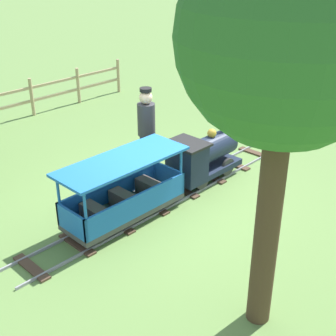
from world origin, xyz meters
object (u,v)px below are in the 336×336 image
Objects in this scene: locomotive at (202,156)px; conductor_person at (146,126)px; oak_tree_far at (288,41)px; passenger_car at (124,196)px.

conductor_person is at bearing -147.06° from locomotive.
locomotive is 4.16m from oak_tree_far.
locomotive is at bearing 32.94° from conductor_person.
conductor_person reaches higher than passenger_car.
oak_tree_far is at bearing -24.31° from conductor_person.
passenger_car is 1.57m from conductor_person.
oak_tree_far is (2.57, -2.05, 2.55)m from locomotive.
locomotive is 0.72× the size of passenger_car.
conductor_person is (-0.81, -0.53, 0.47)m from locomotive.
conductor_person is 0.40× the size of oak_tree_far.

